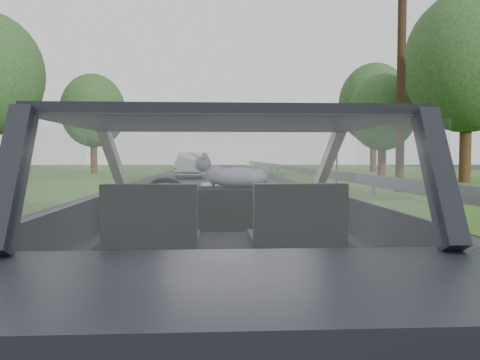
{
  "coord_description": "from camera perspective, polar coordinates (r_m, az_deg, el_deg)",
  "views": [
    {
      "loc": [
        -0.06,
        -2.87,
        1.23
      ],
      "look_at": [
        0.13,
        0.56,
        1.06
      ],
      "focal_mm": 35.0,
      "sensor_mm": 36.0,
      "label": 1
    }
  ],
  "objects": [
    {
      "name": "subject_car",
      "position": [
        2.92,
        -1.96,
        -7.18
      ],
      "size": [
        1.8,
        4.0,
        1.45
      ],
      "primitive_type": "cube",
      "color": "black",
      "rests_on": "ground"
    },
    {
      "name": "tree_2",
      "position": [
        28.47,
        16.96,
        6.13
      ],
      "size": [
        4.58,
        4.58,
        5.85
      ],
      "primitive_type": null,
      "rotation": [
        0.0,
        0.0,
        0.21
      ],
      "color": "#1C3216",
      "rests_on": "ground"
    },
    {
      "name": "other_car",
      "position": [
        27.26,
        -5.89,
        1.79
      ],
      "size": [
        1.96,
        4.57,
        1.48
      ],
      "primitive_type": "imported",
      "rotation": [
        0.0,
        0.0,
        -0.04
      ],
      "color": "#B6B8BC",
      "rests_on": "ground"
    },
    {
      "name": "tree_3",
      "position": [
        41.05,
        15.99,
        7.16
      ],
      "size": [
        7.65,
        7.65,
        8.8
      ],
      "primitive_type": null,
      "rotation": [
        0.0,
        0.0,
        0.41
      ],
      "color": "#1C3216",
      "rests_on": "ground"
    },
    {
      "name": "guardrail",
      "position": [
        13.61,
        15.52,
        -0.01
      ],
      "size": [
        0.05,
        90.0,
        0.32
      ],
      "primitive_type": "cube",
      "color": "slate",
      "rests_on": "ground"
    },
    {
      "name": "ground",
      "position": [
        3.13,
        -1.94,
        -20.37
      ],
      "size": [
        140.0,
        140.0,
        0.0
      ],
      "primitive_type": "plane",
      "color": "#39383F",
      "rests_on": "ground"
    },
    {
      "name": "utility_pole",
      "position": [
        17.38,
        19.08,
        13.41
      ],
      "size": [
        0.35,
        0.35,
        8.93
      ],
      "primitive_type": "cylinder",
      "rotation": [
        0.0,
        0.0,
        -0.25
      ],
      "color": "#312217",
      "rests_on": "ground"
    },
    {
      "name": "tree_6",
      "position": [
        36.76,
        -17.44,
        6.39
      ],
      "size": [
        5.77,
        5.77,
        7.18
      ],
      "primitive_type": null,
      "rotation": [
        0.0,
        0.0,
        -0.25
      ],
      "color": "#1C3216",
      "rests_on": "ground"
    },
    {
      "name": "driver_seat",
      "position": [
        2.63,
        -10.61,
        -4.92
      ],
      "size": [
        0.5,
        0.72,
        0.42
      ],
      "primitive_type": "cube",
      "color": "black",
      "rests_on": "subject_car"
    },
    {
      "name": "dashboard",
      "position": [
        3.52,
        -2.18,
        -3.41
      ],
      "size": [
        1.58,
        0.45,
        0.3
      ],
      "primitive_type": "cube",
      "color": "black",
      "rests_on": "subject_car"
    },
    {
      "name": "highway_sign",
      "position": [
        28.8,
        11.72,
        3.08
      ],
      "size": [
        0.36,
        1.1,
        2.77
      ],
      "primitive_type": "cube",
      "rotation": [
        0.0,
        0.0,
        -0.23
      ],
      "color": "#124821",
      "rests_on": "ground"
    },
    {
      "name": "steering_wheel",
      "position": [
        3.24,
        -9.2,
        -2.74
      ],
      "size": [
        0.36,
        0.36,
        0.04
      ],
      "primitive_type": "torus",
      "color": "black",
      "rests_on": "dashboard"
    },
    {
      "name": "cat",
      "position": [
        3.51,
        -0.26,
        0.47
      ],
      "size": [
        0.63,
        0.34,
        0.27
      ],
      "primitive_type": "ellipsoid",
      "rotation": [
        0.0,
        0.0,
        -0.26
      ],
      "color": "gray",
      "rests_on": "dashboard"
    },
    {
      "name": "passenger_seat",
      "position": [
        2.65,
        6.88,
        -4.84
      ],
      "size": [
        0.5,
        0.72,
        0.42
      ],
      "primitive_type": "cube",
      "color": "black",
      "rests_on": "subject_car"
    },
    {
      "name": "tree_1",
      "position": [
        25.06,
        25.9,
        9.84
      ],
      "size": [
        6.21,
        6.21,
        8.82
      ],
      "primitive_type": null,
      "rotation": [
        0.0,
        0.0,
        0.07
      ],
      "color": "#1C3216",
      "rests_on": "ground"
    }
  ]
}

